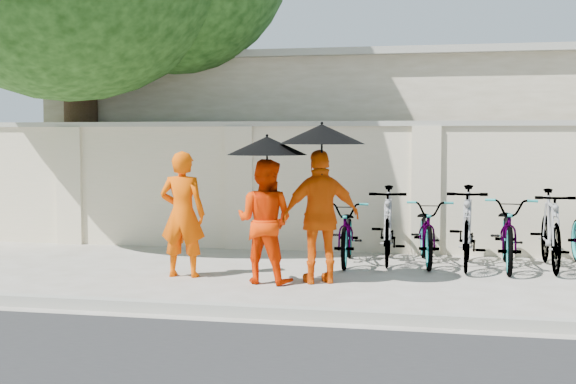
# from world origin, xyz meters

# --- Properties ---
(ground) EXTENTS (80.00, 80.00, 0.00)m
(ground) POSITION_xyz_m (0.00, 0.00, 0.00)
(ground) COLOR #B5AEA4
(kerb) EXTENTS (40.00, 0.16, 0.12)m
(kerb) POSITION_xyz_m (0.00, -1.70, 0.06)
(kerb) COLOR #9A998C
(kerb) RESTS_ON ground
(compound_wall) EXTENTS (20.00, 0.30, 2.00)m
(compound_wall) POSITION_xyz_m (1.00, 3.20, 1.00)
(compound_wall) COLOR beige
(compound_wall) RESTS_ON ground
(building_behind) EXTENTS (14.00, 6.00, 3.20)m
(building_behind) POSITION_xyz_m (2.00, 7.00, 1.60)
(building_behind) COLOR beige
(building_behind) RESTS_ON ground
(monk_left) EXTENTS (0.62, 0.42, 1.65)m
(monk_left) POSITION_xyz_m (-1.03, 0.40, 0.82)
(monk_left) COLOR #F45200
(monk_left) RESTS_ON ground
(monk_center) EXTENTS (0.85, 0.72, 1.56)m
(monk_center) POSITION_xyz_m (0.13, 0.20, 0.78)
(monk_center) COLOR #F03100
(monk_center) RESTS_ON ground
(parasol_center) EXTENTS (1.00, 1.00, 0.96)m
(parasol_center) POSITION_xyz_m (0.18, 0.12, 1.73)
(parasol_center) COLOR black
(parasol_center) RESTS_ON ground
(monk_right) EXTENTS (1.06, 0.78, 1.68)m
(monk_right) POSITION_xyz_m (0.82, 0.33, 0.84)
(monk_right) COLOR #E85106
(monk_right) RESTS_ON ground
(parasol_right) EXTENTS (1.07, 1.07, 1.04)m
(parasol_right) POSITION_xyz_m (0.84, 0.25, 1.87)
(parasol_right) COLOR black
(parasol_right) RESTS_ON ground
(bike_0) EXTENTS (0.76, 1.82, 0.93)m
(bike_0) POSITION_xyz_m (0.94, 1.91, 0.47)
(bike_0) COLOR gray
(bike_0) RESTS_ON ground
(bike_1) EXTENTS (0.65, 1.89, 1.12)m
(bike_1) POSITION_xyz_m (1.50, 2.11, 0.56)
(bike_1) COLOR gray
(bike_1) RESTS_ON ground
(bike_2) EXTENTS (0.84, 1.88, 0.96)m
(bike_2) POSITION_xyz_m (2.06, 2.10, 0.48)
(bike_2) COLOR gray
(bike_2) RESTS_ON ground
(bike_3) EXTENTS (0.60, 1.93, 1.15)m
(bike_3) POSITION_xyz_m (2.62, 1.91, 0.58)
(bike_3) COLOR gray
(bike_3) RESTS_ON ground
(bike_4) EXTENTS (0.69, 1.95, 1.02)m
(bike_4) POSITION_xyz_m (3.19, 1.95, 0.51)
(bike_4) COLOR gray
(bike_4) RESTS_ON ground
(bike_5) EXTENTS (0.56, 1.86, 1.11)m
(bike_5) POSITION_xyz_m (3.75, 2.01, 0.55)
(bike_5) COLOR gray
(bike_5) RESTS_ON ground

